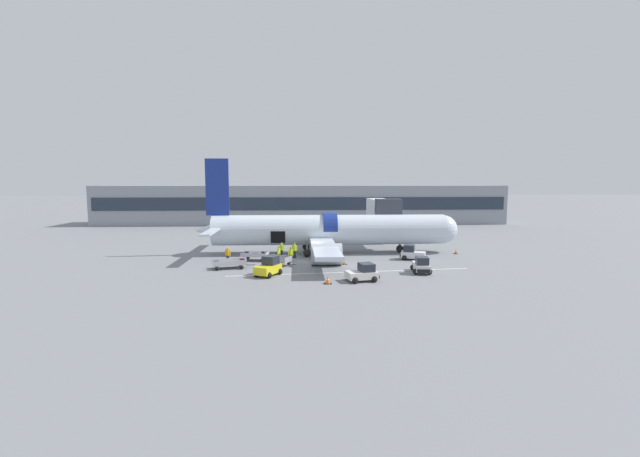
# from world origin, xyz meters

# --- Properties ---
(ground_plane) EXTENTS (500.00, 500.00, 0.00)m
(ground_plane) POSITION_xyz_m (0.00, 0.00, 0.00)
(ground_plane) COLOR slate
(apron_marking_line) EXTENTS (23.93, 2.56, 0.01)m
(apron_marking_line) POSITION_xyz_m (3.91, -5.44, 0.00)
(apron_marking_line) COLOR silver
(apron_marking_line) RESTS_ON ground_plane
(terminal_strip) EXTENTS (84.15, 10.98, 7.99)m
(terminal_strip) POSITION_xyz_m (0.00, 45.10, 4.00)
(terminal_strip) COLOR gray
(terminal_strip) RESTS_ON ground_plane
(jet_bridge_stub) EXTENTS (3.24, 10.63, 6.55)m
(jet_bridge_stub) POSITION_xyz_m (10.44, 12.01, 5.01)
(jet_bridge_stub) COLOR #4C4C51
(jet_bridge_stub) RESTS_ON ground_plane
(airplane) EXTENTS (32.11, 29.32, 11.47)m
(airplane) POSITION_xyz_m (2.21, 5.84, 2.79)
(airplane) COLOR silver
(airplane) RESTS_ON ground_plane
(baggage_tug_lead) EXTENTS (3.02, 2.45, 1.66)m
(baggage_tug_lead) POSITION_xyz_m (11.61, 0.89, 0.70)
(baggage_tug_lead) COLOR silver
(baggage_tug_lead) RESTS_ON ground_plane
(baggage_tug_mid) EXTENTS (2.68, 3.14, 1.79)m
(baggage_tug_mid) POSITION_xyz_m (-3.99, -6.43, 0.76)
(baggage_tug_mid) COLOR yellow
(baggage_tug_mid) RESTS_ON ground_plane
(baggage_tug_rear) EXTENTS (2.08, 3.22, 1.60)m
(baggage_tug_rear) POSITION_xyz_m (10.61, -6.05, 0.68)
(baggage_tug_rear) COLOR silver
(baggage_tug_rear) RESTS_ON ground_plane
(baggage_tug_spare) EXTENTS (3.00, 2.50, 1.57)m
(baggage_tug_spare) POSITION_xyz_m (4.45, -9.16, 0.68)
(baggage_tug_spare) COLOR silver
(baggage_tug_spare) RESTS_ON ground_plane
(baggage_cart_loading) EXTENTS (3.87, 2.40, 1.03)m
(baggage_cart_loading) POSITION_xyz_m (-5.96, 1.29, 0.51)
(baggage_cart_loading) COLOR #B7BABF
(baggage_cart_loading) RESTS_ON ground_plane
(baggage_cart_queued) EXTENTS (3.37, 2.58, 1.01)m
(baggage_cart_queued) POSITION_xyz_m (-3.23, -1.84, 0.46)
(baggage_cart_queued) COLOR #999BA0
(baggage_cart_queued) RESTS_ON ground_plane
(baggage_cart_empty) EXTENTS (4.37, 2.42, 0.97)m
(baggage_cart_empty) POSITION_xyz_m (-8.12, -2.99, 0.46)
(baggage_cart_empty) COLOR #B7BABF
(baggage_cart_empty) RESTS_ON ground_plane
(ground_crew_loader_a) EXTENTS (0.63, 0.46, 1.80)m
(ground_crew_loader_a) POSITION_xyz_m (-8.75, -0.25, 0.95)
(ground_crew_loader_a) COLOR #2D2D33
(ground_crew_loader_a) RESTS_ON ground_plane
(ground_crew_loader_b) EXTENTS (0.62, 0.46, 1.79)m
(ground_crew_loader_b) POSITION_xyz_m (-1.62, 2.63, 0.94)
(ground_crew_loader_b) COLOR black
(ground_crew_loader_b) RESTS_ON ground_plane
(ground_crew_driver) EXTENTS (0.39, 0.56, 1.60)m
(ground_crew_driver) POSITION_xyz_m (-3.36, 1.01, 0.84)
(ground_crew_driver) COLOR black
(ground_crew_driver) RESTS_ON ground_plane
(ground_crew_supervisor) EXTENTS (0.57, 0.38, 1.67)m
(ground_crew_supervisor) POSITION_xyz_m (-3.11, 3.53, 0.88)
(ground_crew_supervisor) COLOR black
(ground_crew_supervisor) RESTS_ON ground_plane
(ground_crew_helper) EXTENTS (0.57, 0.40, 1.65)m
(ground_crew_helper) POSITION_xyz_m (-2.02, 0.12, 0.87)
(ground_crew_helper) COLOR #2D2D33
(ground_crew_helper) RESTS_ON ground_plane
(suitcase_on_tarmac_spare) EXTENTS (0.50, 0.28, 0.80)m
(suitcase_on_tarmac_spare) POSITION_xyz_m (-3.58, 2.25, 0.34)
(suitcase_on_tarmac_spare) COLOR #14472D
(suitcase_on_tarmac_spare) RESTS_ON ground_plane
(safety_cone_nose) EXTENTS (0.46, 0.46, 0.62)m
(safety_cone_nose) POSITION_xyz_m (18.06, 4.54, 0.29)
(safety_cone_nose) COLOR black
(safety_cone_nose) RESTS_ON ground_plane
(safety_cone_engine_left) EXTENTS (0.65, 0.65, 0.65)m
(safety_cone_engine_left) POSITION_xyz_m (1.28, -10.03, 0.30)
(safety_cone_engine_left) COLOR black
(safety_cone_engine_left) RESTS_ON ground_plane
(safety_cone_wingtip) EXTENTS (0.51, 0.51, 0.56)m
(safety_cone_wingtip) POSITION_xyz_m (3.69, -1.51, 0.26)
(safety_cone_wingtip) COLOR black
(safety_cone_wingtip) RESTS_ON ground_plane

